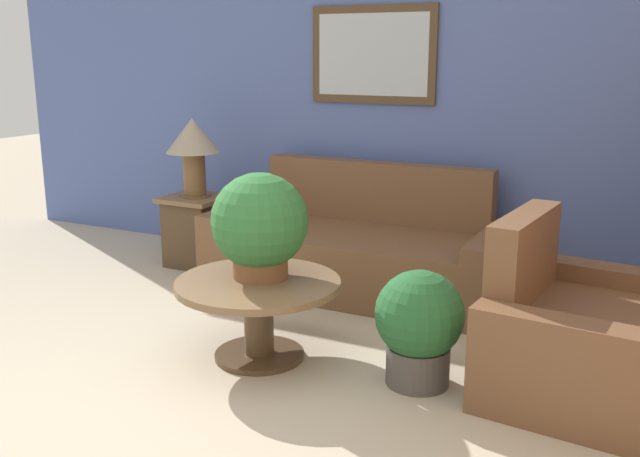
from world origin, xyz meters
The scene contains 9 objects.
ground_plane centered at (0.00, 0.00, 0.00)m, with size 20.00×20.00×0.00m, color #BCAD93.
wall_back centered at (0.00, 3.03, 1.31)m, with size 7.18×0.09×2.60m.
couch_main centered at (0.20, 2.44, 0.28)m, with size 2.15×0.93×0.89m.
armchair centered at (1.92, 1.48, 0.28)m, with size 1.09×1.23×0.89m.
coffee_table centered at (0.20, 1.06, 0.33)m, with size 0.93×0.93×0.46m.
side_table centered at (-1.22, 2.40, 0.29)m, with size 0.48×0.48×0.57m.
table_lamp centered at (-1.22, 2.40, 1.00)m, with size 0.43×0.43×0.63m.
potted_plant_on_table centered at (0.18, 1.12, 0.77)m, with size 0.54×0.54×0.60m.
potted_plant_floor centered at (1.11, 1.16, 0.33)m, with size 0.47×0.47×0.62m.
Camera 1 is at (2.22, -2.15, 1.70)m, focal length 40.00 mm.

